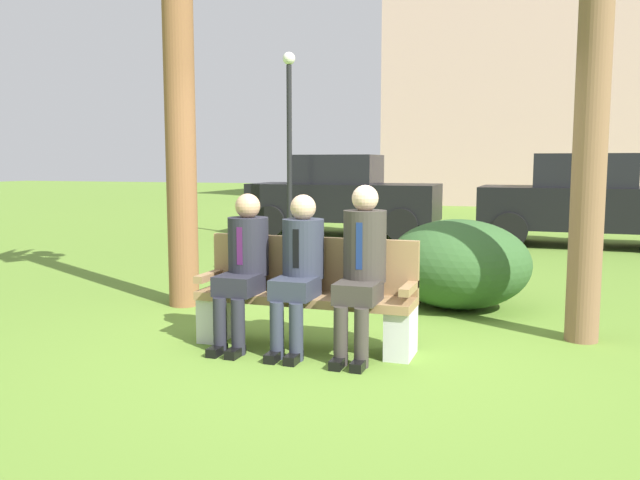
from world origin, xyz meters
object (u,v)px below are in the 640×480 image
Objects in this scene: seated_man_left at (244,261)px; street_lamp at (289,127)px; shrub_mid_lawn at (458,264)px; parked_car_near at (343,195)px; park_bench at (307,296)px; seated_man_middle at (299,264)px; shrub_near_bench at (398,273)px; building_backdrop at (566,49)px; parked_car_far at (589,201)px; seated_man_right at (362,262)px.

street_lamp is at bearing 108.39° from seated_man_left.
parked_car_near reaches higher than shrub_mid_lawn.
street_lamp is at bearing 112.42° from park_bench.
parked_car_near is (-2.15, 8.35, 0.13)m from seated_man_middle.
seated_man_middle is 8.62m from parked_car_near.
seated_man_left is 0.35× the size of street_lamp.
shrub_near_bench is 0.23× the size of parked_car_near.
building_backdrop is at bearing 83.68° from park_bench.
shrub_mid_lawn reaches higher than park_bench.
seated_man_middle is 0.35× the size of street_lamp.
street_lamp reaches higher than shrub_mid_lawn.
parked_car_near is 4.81m from parked_car_far.
shrub_near_bench is 5.90m from street_lamp.
seated_man_left is 2.53m from shrub_mid_lawn.
seated_man_middle is at bearing -108.42° from parked_car_far.
seated_man_right reaches higher than shrub_near_bench.
seated_man_right is 1.52× the size of shrub_near_bench.
shrub_mid_lawn is 0.38× the size of parked_car_near.
street_lamp is (-3.84, 4.99, 1.74)m from shrub_mid_lawn.
parked_car_near is 1.00× the size of parked_car_far.
building_backdrop reaches higher than seated_man_left.
building_backdrop is (5.30, 15.47, 3.62)m from street_lamp.
park_bench is 23.11m from building_backdrop.
park_bench is 0.46× the size of parked_car_near.
seated_man_right is 0.37× the size of street_lamp.
shrub_mid_lawn is 0.11× the size of building_backdrop.
park_bench is 2.26m from shrub_near_bench.
seated_man_middle is 23.17m from building_backdrop.
seated_man_right is at bearing -13.46° from park_bench.
seated_man_middle is 0.52m from seated_man_right.
shrub_mid_lawn is 7.10m from parked_car_near.
seated_man_right is (0.52, 0.01, 0.04)m from seated_man_middle.
building_backdrop is at bearing 71.82° from parked_car_near.
shrub_near_bench is at bearing -55.94° from street_lamp.
street_lamp is at bearing -116.22° from parked_car_near.
park_bench reaches higher than shrub_near_bench.
shrub_near_bench is 20.96m from building_backdrop.
park_bench is 2.13m from shrub_mid_lawn.
park_bench is 0.14× the size of building_backdrop.
shrub_near_bench is at bearing -112.74° from parked_car_far.
building_backdrop is at bearing 71.08° from street_lamp.
seated_man_right is at bearing -84.94° from shrub_near_bench.
seated_man_left reaches higher than shrub_mid_lawn.
parked_car_near reaches higher than seated_man_right.
parked_car_far is at bearing 68.44° from seated_man_left.
seated_man_left is 1.00× the size of seated_man_middle.
seated_man_left is at bearing -108.70° from shrub_near_bench.
parked_car_near is at bearing 112.33° from shrub_near_bench.
seated_man_left reaches higher than shrub_near_bench.
shrub_near_bench is 0.25× the size of street_lamp.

